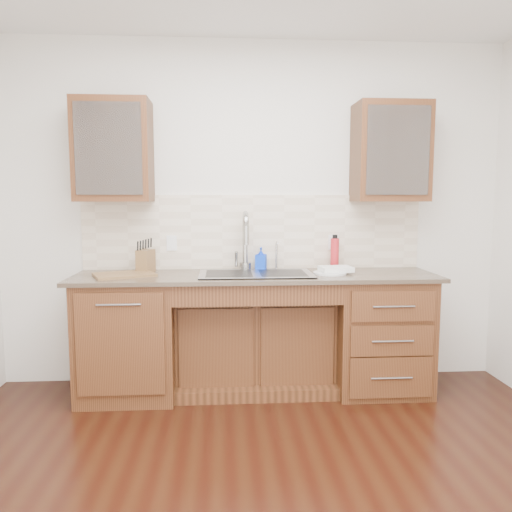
{
  "coord_description": "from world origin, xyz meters",
  "views": [
    {
      "loc": [
        -0.24,
        -2.25,
        1.48
      ],
      "look_at": [
        0.0,
        1.4,
        1.05
      ],
      "focal_mm": 35.0,
      "sensor_mm": 36.0,
      "label": 1
    }
  ],
  "objects": [
    {
      "name": "cup_left_b",
      "position": [
        -0.97,
        1.58,
        1.77
      ],
      "size": [
        0.1,
        0.1,
        0.09
      ],
      "primitive_type": "imported",
      "rotation": [
        0.0,
        0.0,
        -0.12
      ],
      "color": "silver",
      "rests_on": "upper_cabinet_left"
    },
    {
      "name": "dish_towel",
      "position": [
        0.61,
        1.42,
        0.94
      ],
      "size": [
        0.26,
        0.2,
        0.04
      ],
      "primitive_type": "cube",
      "rotation": [
        0.0,
        0.0,
        0.12
      ],
      "color": "white",
      "rests_on": "plate"
    },
    {
      "name": "base_cabinet_center",
      "position": [
        0.0,
        1.53,
        0.35
      ],
      "size": [
        1.2,
        0.44,
        0.7
      ],
      "primitive_type": "cube",
      "color": "#593014",
      "rests_on": "ground"
    },
    {
      "name": "cup_right_b",
      "position": [
        1.19,
        1.58,
        1.77
      ],
      "size": [
        0.12,
        0.12,
        0.09
      ],
      "primitive_type": "imported",
      "rotation": [
        0.0,
        0.0,
        -0.23
      ],
      "color": "white",
      "rests_on": "upper_cabinet_right"
    },
    {
      "name": "countertop",
      "position": [
        0.0,
        1.43,
        0.9
      ],
      "size": [
        2.7,
        0.65,
        0.03
      ],
      "primitive_type": "cube",
      "color": "#84705B",
      "rests_on": "base_cabinet_left"
    },
    {
      "name": "base_cabinet_right",
      "position": [
        0.95,
        1.44,
        0.44
      ],
      "size": [
        0.7,
        0.62,
        0.88
      ],
      "primitive_type": "cube",
      "color": "#593014",
      "rests_on": "ground"
    },
    {
      "name": "knife_block",
      "position": [
        -0.84,
        1.58,
        1.0
      ],
      "size": [
        0.14,
        0.18,
        0.17
      ],
      "primitive_type": "cube",
      "rotation": [
        0.0,
        0.0,
        -0.3
      ],
      "color": "olive",
      "rests_on": "countertop"
    },
    {
      "name": "upper_cabinet_right",
      "position": [
        1.05,
        1.58,
        1.83
      ],
      "size": [
        0.55,
        0.34,
        0.75
      ],
      "primitive_type": "cube",
      "color": "#593014",
      "rests_on": "wall_back"
    },
    {
      "name": "sink",
      "position": [
        0.0,
        1.41,
        0.83
      ],
      "size": [
        0.84,
        0.46,
        0.19
      ],
      "primitive_type": "cube",
      "color": "#9E9EA5",
      "rests_on": "countertop"
    },
    {
      "name": "wall_front",
      "position": [
        0.0,
        -1.8,
        1.35
      ],
      "size": [
        4.0,
        0.1,
        2.7
      ],
      "primitive_type": "cube",
      "color": "silver",
      "rests_on": "ground"
    },
    {
      "name": "outlet_right",
      "position": [
        0.65,
        1.73,
        1.12
      ],
      "size": [
        0.08,
        0.01,
        0.12
      ],
      "primitive_type": "cube",
      "color": "white",
      "rests_on": "backsplash"
    },
    {
      "name": "cup_left_a",
      "position": [
        -1.13,
        1.58,
        1.77
      ],
      "size": [
        0.14,
        0.14,
        0.1
      ],
      "primitive_type": "imported",
      "rotation": [
        0.0,
        0.0,
        -0.19
      ],
      "color": "silver",
      "rests_on": "upper_cabinet_left"
    },
    {
      "name": "cup_right_a",
      "position": [
        0.98,
        1.58,
        1.77
      ],
      "size": [
        0.16,
        0.16,
        0.1
      ],
      "primitive_type": "imported",
      "rotation": [
        0.0,
        0.0,
        0.36
      ],
      "color": "white",
      "rests_on": "upper_cabinet_right"
    },
    {
      "name": "filter_tap",
      "position": [
        0.18,
        1.65,
        1.03
      ],
      "size": [
        0.02,
        0.02,
        0.24
      ],
      "primitive_type": "cylinder",
      "color": "#999993",
      "rests_on": "countertop"
    },
    {
      "name": "outlet_left",
      "position": [
        -0.65,
        1.73,
        1.12
      ],
      "size": [
        0.08,
        0.01,
        0.12
      ],
      "primitive_type": "cube",
      "color": "white",
      "rests_on": "backsplash"
    },
    {
      "name": "cutting_board",
      "position": [
        -0.97,
        1.41,
        0.92
      ],
      "size": [
        0.5,
        0.43,
        0.02
      ],
      "primitive_type": "cube",
      "rotation": [
        0.0,
        0.0,
        0.4
      ],
      "color": "olive",
      "rests_on": "countertop"
    },
    {
      "name": "faucet",
      "position": [
        -0.07,
        1.64,
        1.11
      ],
      "size": [
        0.04,
        0.04,
        0.4
      ],
      "primitive_type": "cylinder",
      "color": "#999993",
      "rests_on": "countertop"
    },
    {
      "name": "backsplash",
      "position": [
        0.0,
        1.74,
        1.21
      ],
      "size": [
        2.7,
        0.02,
        0.59
      ],
      "primitive_type": "cube",
      "color": "beige",
      "rests_on": "wall_back"
    },
    {
      "name": "soap_bottle",
      "position": [
        0.06,
        1.65,
        1.0
      ],
      "size": [
        0.1,
        0.1,
        0.18
      ],
      "primitive_type": "imported",
      "rotation": [
        0.0,
        0.0,
        -0.26
      ],
      "color": "#0B3CE5",
      "rests_on": "countertop"
    },
    {
      "name": "plate",
      "position": [
        0.56,
        1.4,
        0.92
      ],
      "size": [
        0.28,
        0.28,
        0.01
      ],
      "primitive_type": "cylinder",
      "rotation": [
        0.0,
        0.0,
        -0.11
      ],
      "color": "silver",
      "rests_on": "countertop"
    },
    {
      "name": "wall_back",
      "position": [
        0.0,
        1.8,
        1.35
      ],
      "size": [
        4.0,
        0.1,
        2.7
      ],
      "primitive_type": "cube",
      "color": "silver",
      "rests_on": "ground"
    },
    {
      "name": "upper_cabinet_left",
      "position": [
        -1.05,
        1.58,
        1.83
      ],
      "size": [
        0.55,
        0.34,
        0.75
      ],
      "primitive_type": "cube",
      "color": "#593014",
      "rests_on": "wall_back"
    },
    {
      "name": "water_bottle",
      "position": [
        0.64,
        1.64,
        1.03
      ],
      "size": [
        0.07,
        0.07,
        0.25
      ],
      "primitive_type": "cylinder",
      "rotation": [
        0.0,
        0.0,
        0.04
      ],
      "color": "red",
      "rests_on": "countertop"
    },
    {
      "name": "base_cabinet_left",
      "position": [
        -0.95,
        1.44,
        0.44
      ],
      "size": [
        0.7,
        0.62,
        0.88
      ],
      "primitive_type": "cube",
      "color": "#593014",
      "rests_on": "ground"
    }
  ]
}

